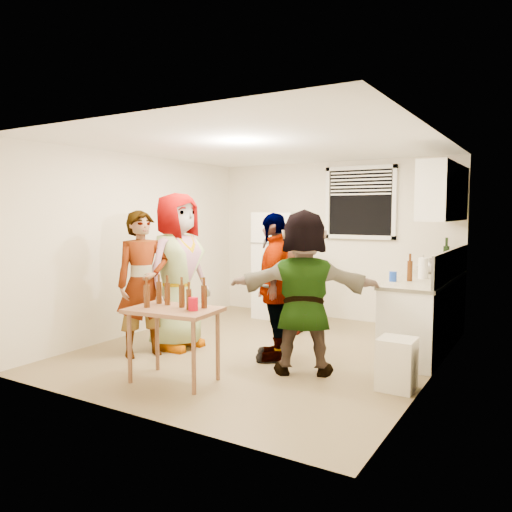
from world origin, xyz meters
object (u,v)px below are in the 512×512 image
Objects in this scene: refrigerator at (281,265)px; guest_grey at (179,347)px; beer_bottle_table at (189,309)px; kettle at (430,273)px; guest_back_left at (290,331)px; wine_bottle at (446,270)px; beer_bottle_counter at (409,281)px; guest_stripe at (144,355)px; red_cup at (193,310)px; trash_bin at (397,364)px; blue_cup at (393,281)px; guest_orange at (303,372)px; guest_black at (274,359)px; serving_table at (175,381)px; guest_back_right at (291,333)px.

refrigerator is 0.87× the size of guest_grey.
beer_bottle_table reaches higher than guest_grey.
guest_back_left is at bearing -163.99° from kettle.
wine_bottle reaches higher than guest_grey.
beer_bottle_counter reaches higher than guest_stripe.
guest_back_left is at bearing 94.39° from red_cup.
trash_bin reaches higher than guest_stripe.
refrigerator is 13.28× the size of red_cup.
wine_bottle is at bearing 78.68° from blue_cup.
guest_grey is (-0.24, -2.30, -0.85)m from refrigerator.
guest_grey is at bearing -158.21° from blue_cup.
wine_bottle is at bearing 5.06° from refrigerator.
trash_bin is at bearing -86.00° from kettle.
red_cup is at bearing 25.66° from guest_orange.
trash_bin is 1.54m from guest_black.
guest_black is (0.50, 1.19, 0.00)m from serving_table.
refrigerator is at bearing 152.98° from beer_bottle_counter.
guest_orange is (0.76, 0.91, -0.75)m from red_cup.
guest_grey is at bearing -107.20° from guest_black.
wine_bottle is (0.10, 0.53, 0.00)m from kettle.
serving_table reaches higher than guest_black.
guest_orange is (-0.85, -2.07, -0.90)m from kettle.
guest_black is (1.41, 0.66, 0.00)m from guest_stripe.
wine_bottle is 3.83m from guest_grey.
red_cup reaches higher than guest_orange.
guest_grey is 1.27× the size of guest_back_right.
blue_cup is 2.72m from serving_table.
guest_grey is 1.78m from guest_orange.
kettle reaches higher than guest_grey.
kettle reaches higher than guest_back_right.
serving_table is at bearing -177.26° from red_cup.
beer_bottle_table is 1.41m from guest_stripe.
refrigerator is at bearing -81.55° from guest_orange.
serving_table is 0.51× the size of guest_stripe.
kettle is at bearing -17.66° from guest_stripe.
guest_black is (1.28, 0.18, 0.00)m from guest_grey.
blue_cup is at bearing 50.26° from serving_table.
kettle is 0.54m from wine_bottle.
guest_back_left is at bearing 167.73° from beer_bottle_counter.
kettle is 0.17× the size of guest_back_right.
serving_table is 0.77m from beer_bottle_table.
guest_grey reaches higher than guest_orange.
beer_bottle_table reaches higher than guest_orange.
kettle is 0.18× the size of guest_back_left.
refrigerator reaches higher than guest_stripe.
guest_stripe is at bearing 155.92° from red_cup.
refrigerator is 8.37× the size of beer_bottle_table.
guest_stripe is at bearing -133.73° from wine_bottle.
beer_bottle_counter is at bearing 49.41° from serving_table.
red_cup is 1.42m from guest_black.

